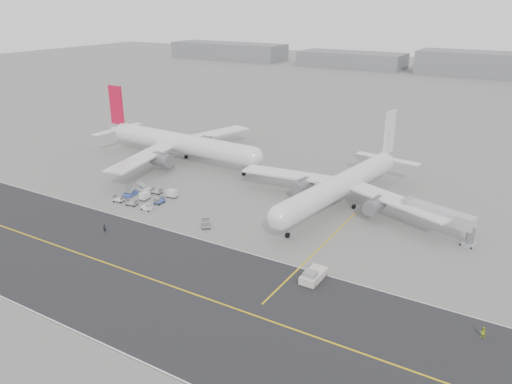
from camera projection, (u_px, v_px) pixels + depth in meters
The scene contains 11 objects.
ground at pixel (171, 225), 101.21m from camera, with size 700.00×700.00×0.00m, color gray.
taxiway at pixel (126, 270), 84.40m from camera, with size 220.00×59.00×0.03m.
horizon_buildings at pixel (495, 77), 295.16m from camera, with size 520.00×28.00×28.00m, color gray, non-canonical shape.
airliner_a at pixel (178, 143), 139.08m from camera, with size 55.76×55.06×19.22m.
airliner_b at pixel (343, 184), 108.87m from camera, with size 50.19×51.08×17.69m.
pushback_tug at pixel (313, 276), 81.00m from camera, with size 2.74×7.39×2.11m.
jet_bridge at pixel (439, 216), 95.66m from camera, with size 15.26×6.83×5.72m.
gse_cluster at pixel (146, 199), 114.24m from camera, with size 16.43×15.87×1.87m, color #9C9CA1, non-canonical shape.
stray_dolly at pixel (206, 227), 100.24m from camera, with size 1.63×2.65×1.63m, color silver, non-canonical shape.
ground_crew_a at pixel (105, 228), 97.92m from camera, with size 0.61×0.40×1.66m, color black.
ground_crew_b at pixel (483, 332), 67.23m from camera, with size 0.81×0.63×1.66m, color #A7C216.
Camera 1 is at (61.91, -70.19, 42.71)m, focal length 35.00 mm.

